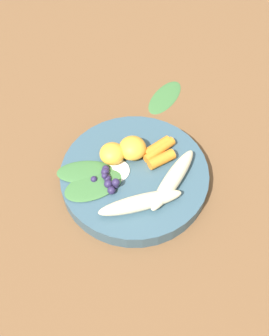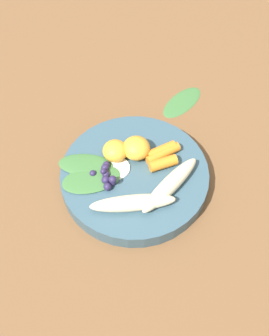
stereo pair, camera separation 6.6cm
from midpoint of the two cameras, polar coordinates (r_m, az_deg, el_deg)
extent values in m
plane|color=brown|center=(0.69, -2.72, -2.09)|extent=(2.40, 2.40, 0.00)
cylinder|color=#385666|center=(0.68, -2.77, -1.40)|extent=(0.25, 0.25, 0.03)
ellipsoid|color=beige|center=(0.64, 2.63, -1.81)|extent=(0.06, 0.14, 0.03)
ellipsoid|color=beige|center=(0.62, -2.18, -5.21)|extent=(0.13, 0.10, 0.03)
ellipsoid|color=#F4A833|center=(0.67, -6.02, 1.87)|extent=(0.04, 0.04, 0.03)
ellipsoid|color=#F4A833|center=(0.68, -3.07, 2.69)|extent=(0.05, 0.05, 0.04)
cylinder|color=orange|center=(0.67, 1.08, 1.06)|extent=(0.05, 0.05, 0.02)
cylinder|color=orange|center=(0.69, 0.83, 2.42)|extent=(0.05, 0.06, 0.02)
cylinder|color=orange|center=(0.69, 0.52, 2.78)|extent=(0.05, 0.05, 0.02)
sphere|color=#2D234C|center=(0.66, -7.08, -0.77)|extent=(0.01, 0.01, 0.01)
sphere|color=#2D234C|center=(0.67, -6.98, -0.31)|extent=(0.01, 0.01, 0.01)
sphere|color=#2D234C|center=(0.65, -5.64, -2.71)|extent=(0.01, 0.01, 0.01)
sphere|color=#2D234C|center=(0.66, -6.92, -1.50)|extent=(0.01, 0.01, 0.01)
sphere|color=#2D234C|center=(0.65, -6.68, -2.48)|extent=(0.01, 0.01, 0.01)
sphere|color=#2D234C|center=(0.65, -7.22, -1.31)|extent=(0.01, 0.01, 0.01)
sphere|color=#2D234C|center=(0.66, -6.78, -1.74)|extent=(0.01, 0.01, 0.01)
sphere|color=#2D234C|center=(0.64, -6.27, -3.41)|extent=(0.01, 0.01, 0.01)
sphere|color=#2D234C|center=(0.64, -5.65, -2.28)|extent=(0.01, 0.01, 0.01)
sphere|color=#2D234C|center=(0.66, -8.71, -1.81)|extent=(0.01, 0.01, 0.01)
cylinder|color=white|center=(0.67, -5.55, -0.60)|extent=(0.05, 0.05, 0.00)
ellipsoid|color=#3D7038|center=(0.68, -9.89, -0.72)|extent=(0.11, 0.08, 0.01)
ellipsoid|color=#3D7038|center=(0.66, -8.74, -2.66)|extent=(0.11, 0.11, 0.01)
ellipsoid|color=#3D7038|center=(0.82, 2.34, 10.01)|extent=(0.07, 0.12, 0.01)
camera|label=1|loc=(0.03, -92.87, -4.06)|focal=42.50mm
camera|label=2|loc=(0.03, 87.13, 4.06)|focal=42.50mm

